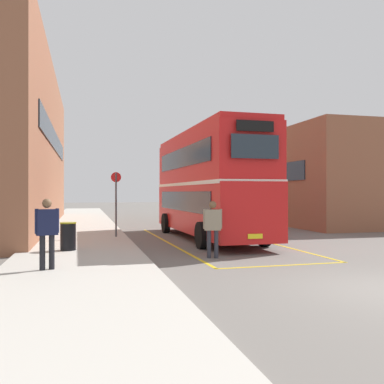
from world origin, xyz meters
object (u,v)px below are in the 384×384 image
pedestrian_boarding (213,225)px  single_deck_bus (210,198)px  bus_stop_sign (116,198)px  litter_bin (68,236)px  double_decker_bus (208,183)px  pedestrian_waiting_near (47,228)px

pedestrian_boarding → single_deck_bus: bearing=73.4°
single_deck_bus → bus_stop_sign: single_deck_bus is taller
litter_bin → double_decker_bus: bearing=30.5°
litter_bin → bus_stop_sign: (1.88, 4.02, 1.22)m
single_deck_bus → pedestrian_boarding: bearing=-106.6°
pedestrian_boarding → bus_stop_sign: (-2.59, 5.96, 0.77)m
single_deck_bus → pedestrian_boarding: (-6.21, -20.81, -0.58)m
pedestrian_waiting_near → litter_bin: pedestrian_waiting_near is taller
bus_stop_sign → double_decker_bus: bearing=-7.6°
double_decker_bus → single_deck_bus: 16.13m
pedestrian_boarding → pedestrian_waiting_near: size_ratio=1.01×
pedestrian_waiting_near → bus_stop_sign: bus_stop_sign is taller
pedestrian_boarding → pedestrian_waiting_near: pedestrian_waiting_near is taller
pedestrian_boarding → litter_bin: 4.90m
double_decker_bus → pedestrian_waiting_near: size_ratio=5.90×
litter_bin → pedestrian_boarding: bearing=-23.5°
pedestrian_waiting_near → litter_bin: bearing=84.0°
double_decker_bus → litter_bin: (-5.91, -3.48, -1.90)m
double_decker_bus → litter_bin: double_decker_bus is taller
double_decker_bus → pedestrian_boarding: size_ratio=5.82×
pedestrian_boarding → pedestrian_waiting_near: 5.12m
double_decker_bus → single_deck_bus: size_ratio=1.16×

